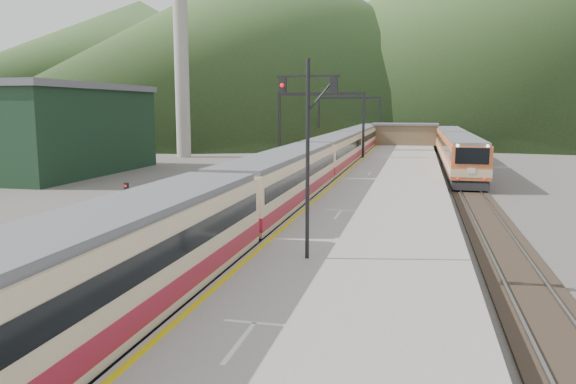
% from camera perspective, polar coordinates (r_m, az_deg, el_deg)
% --- Properties ---
extents(track_main, '(2.60, 200.00, 0.23)m').
position_cam_1_polar(track_main, '(46.73, 3.59, 0.84)').
color(track_main, black).
rests_on(track_main, ground).
extents(track_far, '(2.60, 200.00, 0.23)m').
position_cam_1_polar(track_far, '(47.80, -2.33, 1.02)').
color(track_far, black).
rests_on(track_far, ground).
extents(track_second, '(2.60, 200.00, 0.23)m').
position_cam_1_polar(track_second, '(46.25, 17.78, 0.36)').
color(track_second, black).
rests_on(track_second, ground).
extents(platform, '(8.00, 100.00, 1.00)m').
position_cam_1_polar(platform, '(44.10, 10.35, 0.82)').
color(platform, gray).
rests_on(platform, ground).
extents(gantry_near, '(9.55, 0.25, 8.00)m').
position_cam_1_polar(gantry_near, '(61.57, 3.35, 7.85)').
color(gantry_near, black).
rests_on(gantry_near, ground).
extents(gantry_far, '(9.55, 0.25, 8.00)m').
position_cam_1_polar(gantry_far, '(86.31, 6.21, 8.02)').
color(gantry_far, black).
rests_on(gantry_far, ground).
extents(warehouse, '(14.50, 20.50, 8.60)m').
position_cam_1_polar(warehouse, '(59.57, -23.78, 5.90)').
color(warehouse, black).
rests_on(warehouse, ground).
extents(smokestack, '(1.80, 1.80, 30.00)m').
position_cam_1_polar(smokestack, '(74.39, -10.83, 15.11)').
color(smokestack, '#9E998E').
rests_on(smokestack, ground).
extents(station_shed, '(9.40, 4.40, 3.10)m').
position_cam_1_polar(station_shed, '(83.77, 11.78, 5.81)').
color(station_shed, brown).
rests_on(station_shed, platform).
extents(hill_a, '(180.00, 180.00, 60.00)m').
position_cam_1_polar(hill_a, '(202.77, -0.56, 15.27)').
color(hill_a, '#2E4B20').
rests_on(hill_a, ground).
extents(hill_b, '(220.00, 220.00, 75.00)m').
position_cam_1_polar(hill_b, '(238.76, 19.13, 15.61)').
color(hill_b, '#2E4B20').
rests_on(hill_b, ground).
extents(hill_d, '(200.00, 200.00, 55.00)m').
position_cam_1_polar(hill_d, '(277.66, -14.63, 12.67)').
color(hill_d, '#2E4B20').
rests_on(hill_d, ground).
extents(main_train, '(2.97, 101.89, 3.63)m').
position_cam_1_polar(main_train, '(52.98, 4.80, 3.89)').
color(main_train, '#D2B88B').
rests_on(main_train, track_main).
extents(second_train, '(2.93, 39.84, 3.57)m').
position_cam_1_polar(second_train, '(63.26, 16.64, 4.29)').
color(second_train, '#D36333').
rests_on(second_train, track_second).
extents(signal_mast, '(2.20, 0.26, 7.00)m').
position_cam_1_polar(signal_mast, '(19.57, 2.01, 5.42)').
color(signal_mast, black).
rests_on(signal_mast, platform).
extents(short_signal_a, '(0.25, 0.21, 2.27)m').
position_cam_1_polar(short_signal_a, '(17.99, -24.25, -7.95)').
color(short_signal_a, black).
rests_on(short_signal_a, ground).
extents(short_signal_b, '(0.23, 0.17, 2.27)m').
position_cam_1_polar(short_signal_b, '(39.42, -1.78, 1.46)').
color(short_signal_b, black).
rests_on(short_signal_b, ground).
extents(short_signal_c, '(0.22, 0.16, 2.27)m').
position_cam_1_polar(short_signal_c, '(32.10, -16.05, -0.51)').
color(short_signal_c, black).
rests_on(short_signal_c, ground).
extents(worker, '(0.72, 0.63, 1.65)m').
position_cam_1_polar(worker, '(20.63, -23.94, -7.70)').
color(worker, black).
rests_on(worker, ground).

